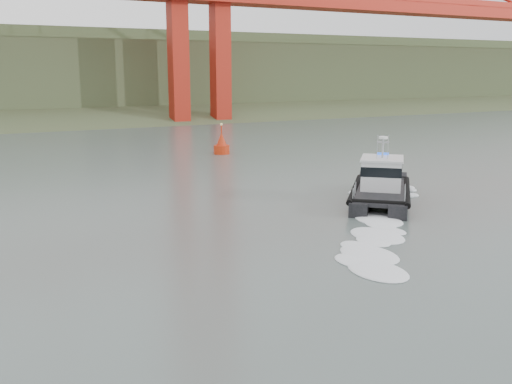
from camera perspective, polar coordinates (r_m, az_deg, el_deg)
ground at (r=29.12m, az=9.95°, el=-6.83°), size 400.00×400.00×0.00m
headlands at (r=148.26m, az=-21.22°, el=10.41°), size 500.00×105.36×27.12m
patrol_boat at (r=42.06m, az=12.39°, el=0.68°), size 9.47×10.02×4.91m
nav_buoy at (r=65.08m, az=-3.46°, el=4.68°), size 1.78×1.78×3.71m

